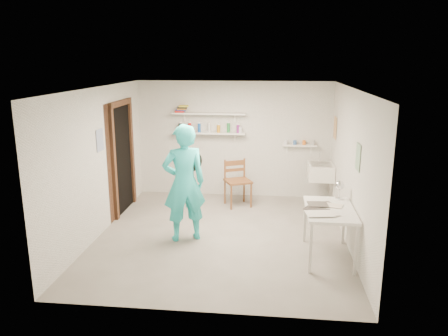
# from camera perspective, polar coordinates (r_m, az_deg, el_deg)

# --- Properties ---
(floor) EXTENTS (4.00, 4.50, 0.02)m
(floor) POSITION_cam_1_polar(r_m,az_deg,el_deg) (7.28, -0.35, -8.88)
(floor) COLOR slate
(floor) RESTS_ON ground
(ceiling) EXTENTS (4.00, 4.50, 0.02)m
(ceiling) POSITION_cam_1_polar(r_m,az_deg,el_deg) (6.72, -0.38, 10.48)
(ceiling) COLOR silver
(ceiling) RESTS_ON wall_back
(wall_back) EXTENTS (4.00, 0.02, 2.40)m
(wall_back) POSITION_cam_1_polar(r_m,az_deg,el_deg) (9.10, 1.28, 3.75)
(wall_back) COLOR silver
(wall_back) RESTS_ON ground
(wall_front) EXTENTS (4.00, 0.02, 2.40)m
(wall_front) POSITION_cam_1_polar(r_m,az_deg,el_deg) (4.76, -3.51, -6.01)
(wall_front) COLOR silver
(wall_front) RESTS_ON ground
(wall_left) EXTENTS (0.02, 4.50, 2.40)m
(wall_left) POSITION_cam_1_polar(r_m,az_deg,el_deg) (7.40, -16.01, 0.79)
(wall_left) COLOR silver
(wall_left) RESTS_ON ground
(wall_right) EXTENTS (0.02, 4.50, 2.40)m
(wall_right) POSITION_cam_1_polar(r_m,az_deg,el_deg) (6.97, 16.29, -0.04)
(wall_right) COLOR silver
(wall_right) RESTS_ON ground
(doorway_recess) EXTENTS (0.02, 0.90, 2.00)m
(doorway_recess) POSITION_cam_1_polar(r_m,az_deg,el_deg) (8.39, -13.14, 1.10)
(doorway_recess) COLOR black
(doorway_recess) RESTS_ON wall_left
(corridor_box) EXTENTS (1.40, 1.50, 2.10)m
(corridor_box) POSITION_cam_1_polar(r_m,az_deg,el_deg) (8.64, -17.60, 1.52)
(corridor_box) COLOR brown
(corridor_box) RESTS_ON ground
(door_lintel) EXTENTS (0.06, 1.05, 0.10)m
(door_lintel) POSITION_cam_1_polar(r_m,az_deg,el_deg) (8.22, -13.41, 8.25)
(door_lintel) COLOR brown
(door_lintel) RESTS_ON wall_left
(door_jamb_near) EXTENTS (0.06, 0.10, 2.00)m
(door_jamb_near) POSITION_cam_1_polar(r_m,az_deg,el_deg) (7.93, -14.17, 0.29)
(door_jamb_near) COLOR brown
(door_jamb_near) RESTS_ON ground
(door_jamb_far) EXTENTS (0.06, 0.10, 2.00)m
(door_jamb_far) POSITION_cam_1_polar(r_m,az_deg,el_deg) (8.85, -11.96, 1.83)
(door_jamb_far) COLOR brown
(door_jamb_far) RESTS_ON ground
(shelf_lower) EXTENTS (1.50, 0.22, 0.03)m
(shelf_lower) POSITION_cam_1_polar(r_m,az_deg,el_deg) (9.01, -1.97, 4.61)
(shelf_lower) COLOR white
(shelf_lower) RESTS_ON wall_back
(shelf_upper) EXTENTS (1.50, 0.22, 0.03)m
(shelf_upper) POSITION_cam_1_polar(r_m,az_deg,el_deg) (8.95, -1.99, 7.13)
(shelf_upper) COLOR white
(shelf_upper) RESTS_ON wall_back
(ledge_shelf) EXTENTS (0.70, 0.14, 0.03)m
(ledge_shelf) POSITION_cam_1_polar(r_m,az_deg,el_deg) (9.01, 9.81, 2.93)
(ledge_shelf) COLOR white
(ledge_shelf) RESTS_ON wall_back
(poster_left) EXTENTS (0.01, 0.28, 0.36)m
(poster_left) POSITION_cam_1_polar(r_m,az_deg,el_deg) (7.37, -15.89, 3.52)
(poster_left) COLOR #334C7F
(poster_left) RESTS_ON wall_left
(poster_right_a) EXTENTS (0.01, 0.34, 0.42)m
(poster_right_a) POSITION_cam_1_polar(r_m,az_deg,el_deg) (8.64, 14.31, 5.12)
(poster_right_a) COLOR #995933
(poster_right_a) RESTS_ON wall_right
(poster_right_b) EXTENTS (0.01, 0.30, 0.38)m
(poster_right_b) POSITION_cam_1_polar(r_m,az_deg,el_deg) (6.37, 17.10, 1.38)
(poster_right_b) COLOR #3F724C
(poster_right_b) RESTS_ON wall_right
(belfast_sink) EXTENTS (0.48, 0.60, 0.30)m
(belfast_sink) POSITION_cam_1_polar(r_m,az_deg,el_deg) (8.68, 12.51, -0.47)
(belfast_sink) COLOR white
(belfast_sink) RESTS_ON wall_right
(man) EXTENTS (0.81, 0.68, 1.87)m
(man) POSITION_cam_1_polar(r_m,az_deg,el_deg) (6.87, -5.23, -1.98)
(man) COLOR #28CBCC
(man) RESTS_ON ground
(wall_clock) EXTENTS (0.32, 0.17, 0.34)m
(wall_clock) POSITION_cam_1_polar(r_m,az_deg,el_deg) (6.97, -4.26, 0.92)
(wall_clock) COLOR #C9AD89
(wall_clock) RESTS_ON man
(wooden_chair) EXTENTS (0.61, 0.60, 1.00)m
(wooden_chair) POSITION_cam_1_polar(r_m,az_deg,el_deg) (8.56, 1.83, -1.72)
(wooden_chair) COLOR brown
(wooden_chair) RESTS_ON ground
(work_table) EXTENTS (0.68, 1.13, 0.75)m
(work_table) POSITION_cam_1_polar(r_m,az_deg,el_deg) (6.58, 13.50, -8.26)
(work_table) COLOR silver
(work_table) RESTS_ON ground
(desk_lamp) EXTENTS (0.14, 0.14, 0.14)m
(desk_lamp) POSITION_cam_1_polar(r_m,az_deg,el_deg) (6.83, 14.88, -2.19)
(desk_lamp) COLOR silver
(desk_lamp) RESTS_ON work_table
(spray_cans) EXTENTS (1.26, 0.06, 0.17)m
(spray_cans) POSITION_cam_1_polar(r_m,az_deg,el_deg) (8.99, -1.98, 5.23)
(spray_cans) COLOR black
(spray_cans) RESTS_ON shelf_lower
(book_stack) EXTENTS (0.26, 0.14, 0.14)m
(book_stack) POSITION_cam_1_polar(r_m,az_deg,el_deg) (9.04, -5.55, 7.69)
(book_stack) COLOR red
(book_stack) RESTS_ON shelf_upper
(ledge_pots) EXTENTS (0.48, 0.07, 0.09)m
(ledge_pots) POSITION_cam_1_polar(r_m,az_deg,el_deg) (9.00, 9.83, 3.30)
(ledge_pots) COLOR silver
(ledge_pots) RESTS_ON ledge_shelf
(papers) EXTENTS (0.30, 0.22, 0.03)m
(papers) POSITION_cam_1_polar(r_m,az_deg,el_deg) (6.44, 13.69, -5.04)
(papers) COLOR silver
(papers) RESTS_ON work_table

